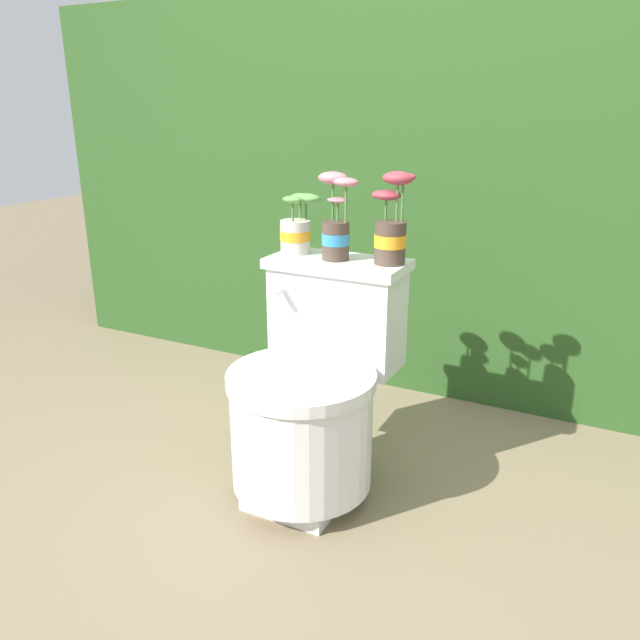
% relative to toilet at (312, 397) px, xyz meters
% --- Properties ---
extents(ground_plane, '(12.00, 12.00, 0.00)m').
position_rel_toilet_xyz_m(ground_plane, '(0.09, -0.12, -0.30)').
color(ground_plane, '#75664C').
extents(hedge_backdrop, '(3.59, 1.07, 1.55)m').
position_rel_toilet_xyz_m(hedge_backdrop, '(0.09, 1.33, 0.47)').
color(hedge_backdrop, '#284C1E').
rests_on(hedge_backdrop, ground).
extents(toilet, '(0.43, 0.56, 0.68)m').
position_rel_toilet_xyz_m(toilet, '(0.00, 0.00, 0.00)').
color(toilet, silver).
rests_on(toilet, ground).
extents(potted_plant_left, '(0.11, 0.12, 0.18)m').
position_rel_toilet_xyz_m(potted_plant_left, '(-0.15, 0.19, 0.46)').
color(potted_plant_left, beige).
rests_on(potted_plant_left, toilet).
extents(potted_plant_midleft, '(0.14, 0.09, 0.25)m').
position_rel_toilet_xyz_m(potted_plant_midleft, '(-0.00, 0.17, 0.49)').
color(potted_plant_midleft, '#47382D').
rests_on(potted_plant_midleft, toilet).
extents(potted_plant_middle, '(0.13, 0.09, 0.26)m').
position_rel_toilet_xyz_m(potted_plant_middle, '(0.16, 0.19, 0.49)').
color(potted_plant_middle, '#47382D').
rests_on(potted_plant_middle, toilet).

